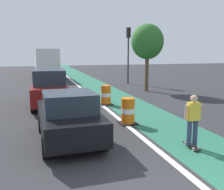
{
  "coord_description": "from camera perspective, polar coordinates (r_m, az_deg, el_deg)",
  "views": [
    {
      "loc": [
        -2.56,
        -4.23,
        3.02
      ],
      "look_at": [
        0.59,
        6.45,
        1.1
      ],
      "focal_mm": 41.16,
      "sensor_mm": 36.0,
      "label": 1
    }
  ],
  "objects": [
    {
      "name": "bike_lane_strip",
      "position": [
        17.23,
        0.55,
        -0.3
      ],
      "size": [
        2.5,
        80.0,
        0.01
      ],
      "primitive_type": "cube",
      "color": "#286B51",
      "rests_on": "ground"
    },
    {
      "name": "lane_divider_stripe",
      "position": [
        16.86,
        -4.34,
        -0.55
      ],
      "size": [
        0.2,
        80.0,
        0.01
      ],
      "primitive_type": "cube",
      "color": "silver",
      "rests_on": "ground"
    },
    {
      "name": "skateboarder_on_lane",
      "position": [
        8.37,
        17.52,
        -5.26
      ],
      "size": [
        0.57,
        0.82,
        1.69
      ],
      "color": "black",
      "rests_on": "ground"
    },
    {
      "name": "parked_sedan_nearest",
      "position": [
        8.75,
        -9.59,
        -4.82
      ],
      "size": [
        2.01,
        4.15,
        1.7
      ],
      "color": "black",
      "rests_on": "ground"
    },
    {
      "name": "parked_suv_second",
      "position": [
        14.53,
        -13.66,
        1.66
      ],
      "size": [
        2.06,
        4.67,
        2.04
      ],
      "color": "maroon",
      "rests_on": "ground"
    },
    {
      "name": "traffic_barrel_front",
      "position": [
        10.73,
        3.56,
        -3.63
      ],
      "size": [
        0.73,
        0.73,
        1.09
      ],
      "color": "orange",
      "rests_on": "ground"
    },
    {
      "name": "traffic_barrel_mid",
      "position": [
        14.57,
        -1.34,
        -0.05
      ],
      "size": [
        0.73,
        0.73,
        1.09
      ],
      "color": "orange",
      "rests_on": "ground"
    },
    {
      "name": "delivery_truck_down_block",
      "position": [
        29.57,
        -14.44,
        7.2
      ],
      "size": [
        2.5,
        7.65,
        3.23
      ],
      "color": "silver",
      "rests_on": "ground"
    },
    {
      "name": "traffic_light_corner",
      "position": [
        23.83,
        3.67,
        10.91
      ],
      "size": [
        0.41,
        0.32,
        5.1
      ],
      "color": "#2D2D2D",
      "rests_on": "ground"
    },
    {
      "name": "street_tree_sidewalk",
      "position": [
        19.57,
        7.87,
        11.59
      ],
      "size": [
        2.4,
        2.4,
        5.0
      ],
      "color": "brown",
      "rests_on": "ground"
    }
  ]
}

